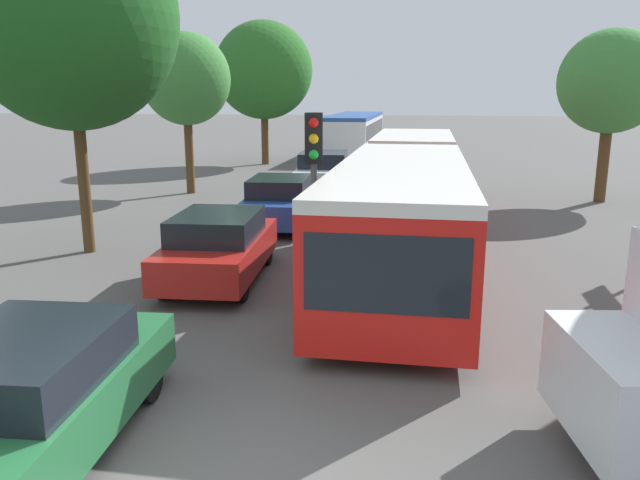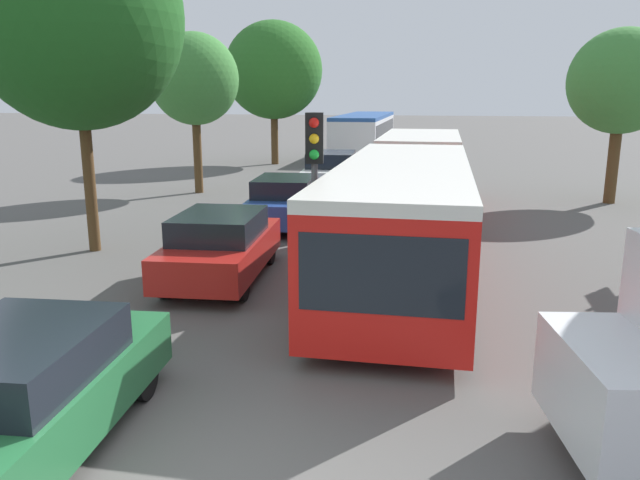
% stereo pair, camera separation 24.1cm
% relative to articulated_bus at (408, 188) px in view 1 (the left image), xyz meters
% --- Properties ---
extents(articulated_bus, '(2.80, 16.30, 2.41)m').
position_rel_articulated_bus_xyz_m(articulated_bus, '(0.00, 0.00, 0.00)').
color(articulated_bus, red).
rests_on(articulated_bus, ground).
extents(city_bus_rear, '(2.79, 11.43, 2.45)m').
position_rel_articulated_bus_xyz_m(city_bus_rear, '(-3.50, 22.28, 0.02)').
color(city_bus_rear, silver).
rests_on(city_bus_rear, ground).
extents(queued_car_green, '(1.90, 4.07, 1.38)m').
position_rel_articulated_bus_xyz_m(queued_car_green, '(-3.69, -10.34, -0.69)').
color(queued_car_green, '#236638').
rests_on(queued_car_green, ground).
extents(queued_car_red, '(1.92, 4.12, 1.40)m').
position_rel_articulated_bus_xyz_m(queued_car_red, '(-3.72, -3.93, -0.68)').
color(queued_car_red, '#B21E19').
rests_on(queued_car_red, ground).
extents(queued_car_blue, '(1.93, 4.13, 1.41)m').
position_rel_articulated_bus_xyz_m(queued_car_blue, '(-3.62, 1.47, -0.68)').
color(queued_car_blue, '#284799').
rests_on(queued_car_blue, ground).
extents(queued_car_white, '(2.10, 4.50, 1.53)m').
position_rel_articulated_bus_xyz_m(queued_car_white, '(-3.29, 7.92, -0.62)').
color(queued_car_white, white).
rests_on(queued_car_white, ground).
extents(traffic_light, '(0.35, 0.38, 3.40)m').
position_rel_articulated_bus_xyz_m(traffic_light, '(-1.66, -4.62, 1.11)').
color(traffic_light, '#56595E').
rests_on(traffic_light, ground).
extents(tree_left_mid, '(4.81, 4.81, 7.92)m').
position_rel_articulated_bus_xyz_m(tree_left_mid, '(-7.54, -2.14, 4.00)').
color(tree_left_mid, '#51381E').
rests_on(tree_left_mid, ground).
extents(tree_left_far, '(3.27, 3.27, 5.90)m').
position_rel_articulated_bus_xyz_m(tree_left_far, '(-8.25, 6.82, 2.81)').
color(tree_left_far, '#51381E').
rests_on(tree_left_far, ground).
extents(tree_left_distant, '(5.06, 5.06, 7.34)m').
position_rel_articulated_bus_xyz_m(tree_left_distant, '(-7.72, 16.78, 3.45)').
color(tree_left_distant, '#51381E').
rests_on(tree_left_distant, ground).
extents(tree_right_mid, '(3.49, 3.49, 5.84)m').
position_rel_articulated_bus_xyz_m(tree_right_mid, '(6.69, 7.13, 2.60)').
color(tree_right_mid, '#51381E').
rests_on(tree_right_mid, ground).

